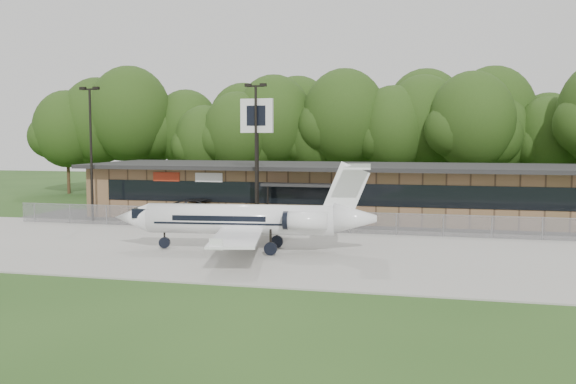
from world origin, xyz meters
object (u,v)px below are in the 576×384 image
(business_jet, at_px, (250,220))
(suv, at_px, (204,211))
(terminal, at_px, (342,190))
(pole_sign, at_px, (257,129))

(business_jet, xyz_separation_m, suv, (-7.05, 11.20, -0.92))
(suv, bearing_deg, terminal, -42.68)
(pole_sign, bearing_deg, terminal, 59.82)
(business_jet, bearing_deg, pole_sign, 97.83)
(business_jet, relative_size, suv, 2.33)
(terminal, distance_m, suv, 11.24)
(pole_sign, bearing_deg, suv, 167.15)
(business_jet, xyz_separation_m, pole_sign, (-2.45, 9.73, 5.21))
(business_jet, bearing_deg, terminal, 75.06)
(terminal, bearing_deg, business_jet, -98.65)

